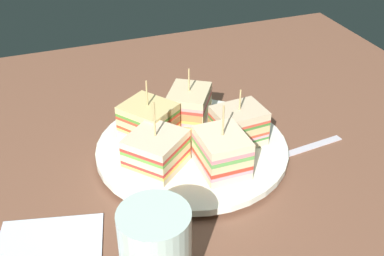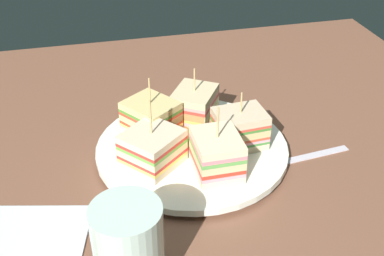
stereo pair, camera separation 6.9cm
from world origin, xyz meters
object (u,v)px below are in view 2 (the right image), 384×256
object	(u,v)px
spoon	(284,160)
napkin	(36,235)
chip_pile	(188,135)
plate	(192,149)
sandwich_wedge_3	(239,129)
drinking_glass	(129,253)
sandwich_wedge_2	(217,154)
sandwich_wedge_1	(153,148)
sandwich_wedge_4	(194,106)
sandwich_wedge_0	(151,119)

from	to	relation	value
spoon	napkin	bearing A→B (deg)	4.60
napkin	chip_pile	bearing A→B (deg)	31.08
plate	napkin	size ratio (longest dim) A/B	2.28
sandwich_wedge_3	drinking_glass	size ratio (longest dim) A/B	0.82
plate	sandwich_wedge_2	distance (cm)	7.53
chip_pile	sandwich_wedge_3	bearing A→B (deg)	-22.59
spoon	drinking_glass	world-z (taller)	drinking_glass
sandwich_wedge_1	spoon	world-z (taller)	sandwich_wedge_1
sandwich_wedge_1	napkin	xyz separation A→B (cm)	(-15.60, -8.56, -3.98)
sandwich_wedge_4	chip_pile	world-z (taller)	sandwich_wedge_4
chip_pile	sandwich_wedge_1	bearing A→B (deg)	-143.32
sandwich_wedge_3	spoon	distance (cm)	7.85
plate	sandwich_wedge_4	bearing A→B (deg)	73.53
plate	napkin	xyz separation A→B (cm)	(-21.70, -11.33, -0.82)
chip_pile	sandwich_wedge_0	bearing A→B (deg)	150.21
sandwich_wedge_1	napkin	size ratio (longest dim) A/B	0.82
sandwich_wedge_3	drinking_glass	xyz separation A→B (cm)	(-18.16, -19.46, 0.05)
sandwich_wedge_4	napkin	size ratio (longest dim) A/B	0.75
sandwich_wedge_3	sandwich_wedge_4	xyz separation A→B (cm)	(-4.69, 7.63, -0.02)
sandwich_wedge_0	sandwich_wedge_1	bearing A→B (deg)	-43.97
spoon	napkin	distance (cm)	34.68
spoon	sandwich_wedge_3	bearing A→B (deg)	-37.92
sandwich_wedge_1	sandwich_wedge_3	xyz separation A→B (cm)	(12.70, 1.56, 0.18)
spoon	drinking_glass	size ratio (longest dim) A/B	1.38
plate	sandwich_wedge_3	size ratio (longest dim) A/B	3.26
plate	sandwich_wedge_4	distance (cm)	7.48
plate	spoon	bearing A→B (deg)	-20.97
napkin	drinking_glass	bearing A→B (deg)	-42.67
sandwich_wedge_0	drinking_glass	xyz separation A→B (cm)	(-6.52, -25.07, 0.06)
sandwich_wedge_0	sandwich_wedge_3	world-z (taller)	sandwich_wedge_0
sandwich_wedge_0	sandwich_wedge_3	xyz separation A→B (cm)	(11.65, -5.60, 0.00)
sandwich_wedge_1	chip_pile	size ratio (longest dim) A/B	1.60
plate	chip_pile	size ratio (longest dim) A/B	4.43
sandwich_wedge_0	spoon	world-z (taller)	sandwich_wedge_0
sandwich_wedge_4	chip_pile	size ratio (longest dim) A/B	1.45
chip_pile	drinking_glass	xyz separation A→B (cm)	(-11.37, -22.29, 1.90)
sandwich_wedge_0	napkin	bearing A→B (deg)	-82.25
sandwich_wedge_1	sandwich_wedge_4	bearing A→B (deg)	8.50
plate	chip_pile	xyz separation A→B (cm)	(-0.21, 1.63, 1.49)
sandwich_wedge_4	sandwich_wedge_3	bearing A→B (deg)	64.39
sandwich_wedge_4	spoon	xyz separation A→B (cm)	(10.44, -11.16, -3.99)
plate	spoon	size ratio (longest dim) A/B	1.92
sandwich_wedge_2	sandwich_wedge_3	bearing A→B (deg)	-42.64
plate	sandwich_wedge_0	size ratio (longest dim) A/B	2.96
sandwich_wedge_2	drinking_glass	xyz separation A→B (cm)	(-13.34, -14.20, -0.05)
sandwich_wedge_3	napkin	world-z (taller)	sandwich_wedge_3
sandwich_wedge_3	chip_pile	xyz separation A→B (cm)	(-6.80, 2.83, -1.84)
chip_pile	napkin	bearing A→B (deg)	-148.92
sandwich_wedge_3	spoon	world-z (taller)	sandwich_wedge_3
sandwich_wedge_1	plate	bearing A→B (deg)	-16.08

